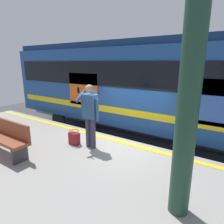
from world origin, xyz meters
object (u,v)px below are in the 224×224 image
object	(u,v)px
handbag	(74,138)
train_carriage	(150,84)
passenger	(90,111)
bench	(5,136)
station_column	(190,89)

from	to	relation	value
handbag	train_carriage	bearing A→B (deg)	-105.03
passenger	handbag	distance (m)	1.03
passenger	bench	distance (m)	2.30
train_carriage	passenger	bearing A→B (deg)	83.86
passenger	bench	world-z (taller)	passenger
station_column	train_carriage	bearing A→B (deg)	-60.44
passenger	bench	xyz separation A→B (m)	(1.58, 1.57, -0.56)
train_carriage	bench	distance (m)	5.22
passenger	handbag	world-z (taller)	passenger
train_carriage	station_column	bearing A→B (deg)	119.56
train_carriage	bench	size ratio (longest dim) A/B	7.10
train_carriage	station_column	world-z (taller)	station_column
station_column	passenger	bearing A→B (deg)	-21.62
handbag	station_column	distance (m)	3.89
bench	station_column	bearing A→B (deg)	-173.77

